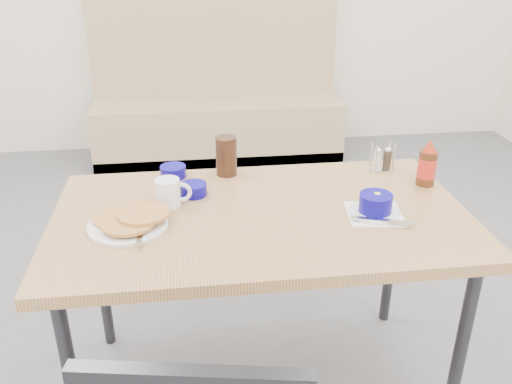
{
  "coord_description": "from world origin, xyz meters",
  "views": [
    {
      "loc": [
        -0.23,
        -1.36,
        1.61
      ],
      "look_at": [
        -0.01,
        0.29,
        0.82
      ],
      "focal_mm": 38.0,
      "sensor_mm": 36.0,
      "label": 1
    }
  ],
  "objects": [
    {
      "name": "pancake_plate",
      "position": [
        -0.44,
        0.21,
        0.78
      ],
      "size": [
        0.26,
        0.28,
        0.05
      ],
      "rotation": [
        0.0,
        0.0,
        -0.38
      ],
      "color": "white",
      "rests_on": "dining_table"
    },
    {
      "name": "dining_table",
      "position": [
        0.0,
        0.25,
        0.7
      ],
      "size": [
        1.4,
        0.8,
        0.76
      ],
      "color": "tan",
      "rests_on": "ground"
    },
    {
      "name": "booth_bench",
      "position": [
        0.0,
        2.78,
        0.35
      ],
      "size": [
        1.9,
        0.56,
        1.22
      ],
      "color": "tan",
      "rests_on": "ground"
    },
    {
      "name": "butter_bowl",
      "position": [
        -0.3,
        0.59,
        0.78
      ],
      "size": [
        0.1,
        0.1,
        0.04
      ],
      "rotation": [
        0.0,
        0.0,
        0.0
      ],
      "color": "#0B0580",
      "rests_on": "dining_table"
    },
    {
      "name": "sugar_wrapper",
      "position": [
        -0.5,
        0.35,
        0.76
      ],
      "size": [
        0.05,
        0.05,
        0.0
      ],
      "primitive_type": "cube",
      "rotation": [
        0.0,
        0.0,
        0.86
      ],
      "color": "#F05950",
      "rests_on": "dining_table"
    },
    {
      "name": "coffee_mug",
      "position": [
        -0.31,
        0.34,
        0.81
      ],
      "size": [
        0.13,
        0.09,
        0.1
      ],
      "rotation": [
        0.0,
        0.0,
        -0.05
      ],
      "color": "white",
      "rests_on": "dining_table"
    },
    {
      "name": "amber_tumbler",
      "position": [
        -0.09,
        0.59,
        0.84
      ],
      "size": [
        0.09,
        0.09,
        0.15
      ],
      "primitive_type": "cylinder",
      "rotation": [
        0.0,
        0.0,
        0.17
      ],
      "color": "#311B0F",
      "rests_on": "dining_table"
    },
    {
      "name": "grits_setting",
      "position": [
        0.37,
        0.19,
        0.79
      ],
      "size": [
        0.2,
        0.21,
        0.08
      ],
      "rotation": [
        0.0,
        0.0,
        -0.12
      ],
      "color": "white",
      "rests_on": "dining_table"
    },
    {
      "name": "syrup_bottle",
      "position": [
        0.64,
        0.4,
        0.84
      ],
      "size": [
        0.07,
        0.07,
        0.18
      ],
      "rotation": [
        0.0,
        0.0,
        -0.09
      ],
      "color": "#47230F",
      "rests_on": "dining_table"
    },
    {
      "name": "condiment_caddy",
      "position": [
        0.53,
        0.56,
        0.8
      ],
      "size": [
        0.1,
        0.07,
        0.11
      ],
      "rotation": [
        0.0,
        0.0,
        0.15
      ],
      "color": "silver",
      "rests_on": "dining_table"
    },
    {
      "name": "creamer_bowl",
      "position": [
        -0.22,
        0.42,
        0.78
      ],
      "size": [
        0.1,
        0.1,
        0.04
      ],
      "rotation": [
        0.0,
        0.0,
        0.32
      ],
      "color": "#0B0580",
      "rests_on": "dining_table"
    }
  ]
}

